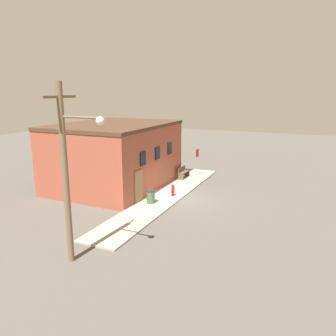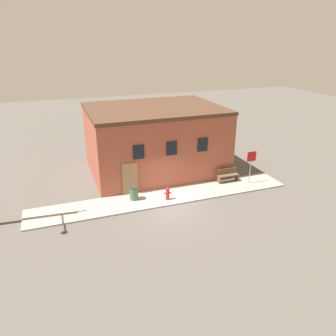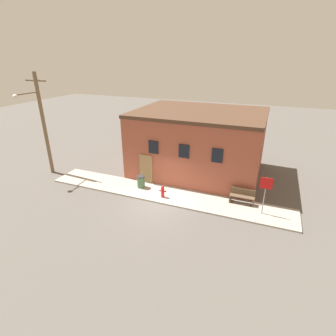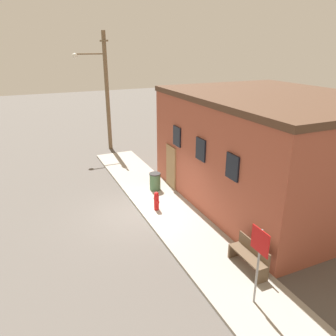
# 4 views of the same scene
# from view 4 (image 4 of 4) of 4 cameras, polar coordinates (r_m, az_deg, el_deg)

# --- Properties ---
(ground_plane) EXTENTS (80.00, 80.00, 0.00)m
(ground_plane) POSITION_cam_4_polar(r_m,az_deg,el_deg) (14.12, -4.83, -7.93)
(ground_plane) COLOR #56514C
(sidewalk) EXTENTS (16.57, 2.33, 0.10)m
(sidewalk) POSITION_cam_4_polar(r_m,az_deg,el_deg) (14.46, -0.47, -6.88)
(sidewalk) COLOR #9E998E
(sidewalk) RESTS_ON ground
(brick_building) EXTENTS (9.45, 7.24, 4.83)m
(brick_building) POSITION_cam_4_polar(r_m,az_deg,el_deg) (15.26, 17.48, 3.23)
(brick_building) COLOR #9E4C38
(brick_building) RESTS_ON ground
(fire_hydrant) EXTENTS (0.45, 0.21, 0.82)m
(fire_hydrant) POSITION_cam_4_polar(r_m,az_deg,el_deg) (14.02, -2.02, -5.72)
(fire_hydrant) COLOR red
(fire_hydrant) RESTS_ON sidewalk
(stop_sign) EXTENTS (0.67, 0.06, 2.29)m
(stop_sign) POSITION_cam_4_polar(r_m,az_deg,el_deg) (9.06, 15.57, -14.02)
(stop_sign) COLOR gray
(stop_sign) RESTS_ON sidewalk
(bench) EXTENTS (1.49, 0.44, 0.92)m
(bench) POSITION_cam_4_polar(r_m,az_deg,el_deg) (10.90, 13.99, -14.64)
(bench) COLOR brown
(bench) RESTS_ON sidewalk
(trash_bin) EXTENTS (0.55, 0.55, 0.85)m
(trash_bin) POSITION_cam_4_polar(r_m,az_deg,el_deg) (15.90, -2.27, -2.34)
(trash_bin) COLOR #426642
(trash_bin) RESTS_ON sidewalk
(utility_pole) EXTENTS (1.80, 2.14, 7.57)m
(utility_pole) POSITION_cam_4_polar(r_m,az_deg,el_deg) (22.19, -10.93, 13.44)
(utility_pole) COLOR brown
(utility_pole) RESTS_ON ground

